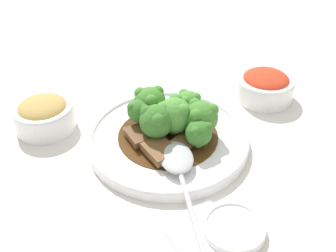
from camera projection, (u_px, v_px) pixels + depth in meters
name	position (u px, v px, depth m)	size (l,w,h in m)	color
ground_plane	(168.00, 143.00, 0.63)	(4.00, 4.00, 0.00)	silver
main_plate	(168.00, 138.00, 0.62)	(0.25, 0.25, 0.02)	white
beef_strip_0	(167.00, 116.00, 0.64)	(0.04, 0.05, 0.01)	#56331E
beef_strip_1	(137.00, 136.00, 0.60)	(0.05, 0.03, 0.01)	brown
beef_strip_2	(178.00, 146.00, 0.59)	(0.04, 0.06, 0.01)	brown
beef_strip_3	(160.00, 151.00, 0.57)	(0.05, 0.04, 0.01)	brown
broccoli_floret_0	(201.00, 117.00, 0.60)	(0.05, 0.05, 0.06)	#8EB756
broccoli_floret_1	(157.00, 121.00, 0.59)	(0.05, 0.05, 0.06)	#8EB756
broccoli_floret_2	(139.00, 111.00, 0.61)	(0.04, 0.04, 0.05)	#8EB756
broccoli_floret_3	(188.00, 103.00, 0.63)	(0.04, 0.04, 0.05)	#8EB756
broccoli_floret_4	(150.00, 102.00, 0.63)	(0.05, 0.05, 0.06)	#7FA84C
broccoli_floret_5	(174.00, 114.00, 0.60)	(0.06, 0.06, 0.06)	#7FA84C
broccoli_floret_6	(199.00, 132.00, 0.58)	(0.04, 0.04, 0.04)	#7FA84C
serving_spoon	(179.00, 166.00, 0.55)	(0.24, 0.11, 0.01)	#B7B7BC
side_bowl_kimchi	(265.00, 86.00, 0.71)	(0.10, 0.10, 0.05)	white
side_bowl_appetizer	(44.00, 114.00, 0.64)	(0.10, 0.10, 0.05)	white
sauce_dish	(234.00, 228.00, 0.49)	(0.08, 0.08, 0.01)	white
paper_napkin	(214.00, 247.00, 0.47)	(0.13, 0.08, 0.01)	white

